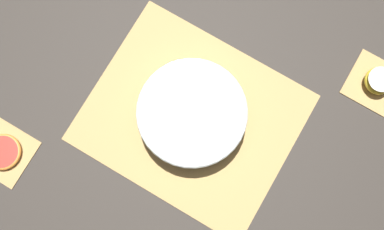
# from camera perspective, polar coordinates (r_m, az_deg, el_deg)

# --- Properties ---
(ground_plane) EXTENTS (6.00, 6.00, 0.00)m
(ground_plane) POSITION_cam_1_polar(r_m,az_deg,el_deg) (1.07, -0.00, -0.32)
(ground_plane) COLOR #2D2823
(bamboo_mat_center) EXTENTS (0.48, 0.40, 0.01)m
(bamboo_mat_center) POSITION_cam_1_polar(r_m,az_deg,el_deg) (1.07, -0.00, -0.29)
(bamboo_mat_center) COLOR #A8844C
(bamboo_mat_center) RESTS_ON ground_plane
(coaster_mat_near_left) EXTENTS (0.13, 0.13, 0.01)m
(coaster_mat_near_left) POSITION_cam_1_polar(r_m,az_deg,el_deg) (1.17, 22.19, 3.77)
(coaster_mat_near_left) COLOR #A8844C
(coaster_mat_near_left) RESTS_ON ground_plane
(coaster_mat_far_right) EXTENTS (0.13, 0.13, 0.01)m
(coaster_mat_far_right) POSITION_cam_1_polar(r_m,az_deg,el_deg) (1.15, -22.72, -4.39)
(coaster_mat_far_right) COLOR #A8844C
(coaster_mat_far_right) RESTS_ON ground_plane
(fruit_salad_bowl) EXTENTS (0.25, 0.25, 0.08)m
(fruit_salad_bowl) POSITION_cam_1_polar(r_m,az_deg,el_deg) (1.02, 0.00, 0.17)
(fruit_salad_bowl) COLOR silver
(fruit_salad_bowl) RESTS_ON bamboo_mat_center
(apple_half) EXTENTS (0.07, 0.07, 0.04)m
(apple_half) POSITION_cam_1_polar(r_m,az_deg,el_deg) (1.15, 22.61, 4.01)
(apple_half) COLOR gold
(apple_half) RESTS_ON coaster_mat_near_left
(grapefruit_slice) EXTENTS (0.09, 0.09, 0.01)m
(grapefruit_slice) POSITION_cam_1_polar(r_m,az_deg,el_deg) (1.14, -22.89, -4.35)
(grapefruit_slice) COLOR red
(grapefruit_slice) RESTS_ON coaster_mat_far_right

